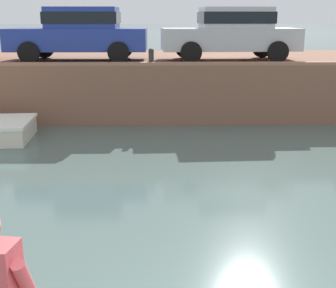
% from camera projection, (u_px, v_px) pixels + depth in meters
% --- Properties ---
extents(ground_plane, '(400.00, 400.00, 0.00)m').
position_uv_depth(ground_plane, '(206.00, 185.00, 8.36)').
color(ground_plane, '#4C605B').
extents(far_quay_wall, '(60.00, 6.00, 1.65)m').
position_uv_depth(far_quay_wall, '(183.00, 81.00, 15.64)').
color(far_quay_wall, brown).
rests_on(far_quay_wall, ground).
extents(far_wall_coping, '(60.00, 0.24, 0.08)m').
position_uv_depth(far_wall_coping, '(189.00, 64.00, 12.64)').
color(far_wall_coping, '#9F6C52').
rests_on(far_wall_coping, far_quay_wall).
extents(car_left_inner_blue, '(4.05, 2.02, 1.54)m').
position_uv_depth(car_left_inner_blue, '(80.00, 31.00, 13.81)').
color(car_left_inner_blue, '#233893').
rests_on(car_left_inner_blue, far_quay_wall).
extents(car_centre_silver, '(4.09, 2.04, 1.54)m').
position_uv_depth(car_centre_silver, '(231.00, 31.00, 13.92)').
color(car_centre_silver, '#B7BABC').
rests_on(car_centre_silver, far_quay_wall).
extents(mooring_bollard_mid, '(0.15, 0.15, 0.45)m').
position_uv_depth(mooring_bollard_mid, '(151.00, 56.00, 12.69)').
color(mooring_bollard_mid, '#2D2B28').
rests_on(mooring_bollard_mid, far_quay_wall).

